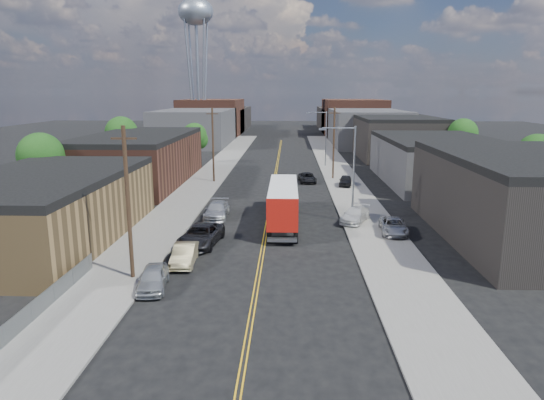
# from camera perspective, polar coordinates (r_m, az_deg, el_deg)

# --- Properties ---
(ground) EXTENTS (260.00, 260.00, 0.00)m
(ground) POSITION_cam_1_polar(r_m,az_deg,el_deg) (80.52, 0.58, 4.00)
(ground) COLOR black
(ground) RESTS_ON ground
(centerline) EXTENTS (0.32, 120.00, 0.01)m
(centerline) POSITION_cam_1_polar(r_m,az_deg,el_deg) (65.73, 0.25, 2.06)
(centerline) COLOR gold
(centerline) RESTS_ON ground
(sidewalk_left) EXTENTS (5.00, 140.00, 0.15)m
(sidewalk_left) POSITION_cam_1_polar(r_m,az_deg,el_deg) (66.68, -7.94, 2.15)
(sidewalk_left) COLOR slate
(sidewalk_left) RESTS_ON ground
(sidewalk_right) EXTENTS (5.00, 140.00, 0.15)m
(sidewalk_right) POSITION_cam_1_polar(r_m,az_deg,el_deg) (66.11, 8.51, 2.05)
(sidewalk_right) COLOR slate
(sidewalk_right) RESTS_ON ground
(warehouse_tan) EXTENTS (12.00, 22.00, 5.60)m
(warehouse_tan) POSITION_cam_1_polar(r_m,az_deg,el_deg) (43.56, -25.36, -0.84)
(warehouse_tan) COLOR brown
(warehouse_tan) RESTS_ON ground
(warehouse_brown) EXTENTS (12.00, 26.00, 6.60)m
(warehouse_brown) POSITION_cam_1_polar(r_m,az_deg,el_deg) (67.23, -15.35, 4.69)
(warehouse_brown) COLOR #48261D
(warehouse_brown) RESTS_ON ground
(industrial_right_a) EXTENTS (14.00, 22.00, 7.10)m
(industrial_right_a) POSITION_cam_1_polar(r_m,az_deg,el_deg) (45.15, 28.26, 0.28)
(industrial_right_a) COLOR black
(industrial_right_a) RESTS_ON ground
(industrial_right_b) EXTENTS (14.00, 24.00, 6.10)m
(industrial_right_b) POSITION_cam_1_polar(r_m,az_deg,el_deg) (69.16, 18.88, 4.47)
(industrial_right_b) COLOR #343437
(industrial_right_b) RESTS_ON ground
(industrial_right_c) EXTENTS (14.00, 22.00, 7.60)m
(industrial_right_c) POSITION_cam_1_polar(r_m,az_deg,el_deg) (94.11, 14.40, 7.18)
(industrial_right_c) COLOR black
(industrial_right_c) RESTS_ON ground
(skyline_left_a) EXTENTS (16.00, 30.00, 8.00)m
(skyline_left_a) POSITION_cam_1_polar(r_m,az_deg,el_deg) (116.96, -8.92, 8.50)
(skyline_left_a) COLOR #343437
(skyline_left_a) RESTS_ON ground
(skyline_right_a) EXTENTS (16.00, 30.00, 8.00)m
(skyline_right_a) POSITION_cam_1_polar(r_m,az_deg,el_deg) (116.28, 11.04, 8.39)
(skyline_right_a) COLOR #343437
(skyline_right_a) RESTS_ON ground
(skyline_left_b) EXTENTS (16.00, 26.00, 10.00)m
(skyline_left_b) POSITION_cam_1_polar(r_m,az_deg,el_deg) (141.49, -7.03, 9.64)
(skyline_left_b) COLOR #48261D
(skyline_left_b) RESTS_ON ground
(skyline_right_b) EXTENTS (16.00, 26.00, 10.00)m
(skyline_right_b) POSITION_cam_1_polar(r_m,az_deg,el_deg) (140.93, 9.49, 9.55)
(skyline_right_b) COLOR #48261D
(skyline_right_b) RESTS_ON ground
(skyline_left_c) EXTENTS (16.00, 40.00, 7.00)m
(skyline_left_c) POSITION_cam_1_polar(r_m,az_deg,el_deg) (161.33, -5.90, 9.48)
(skyline_left_c) COLOR black
(skyline_left_c) RESTS_ON ground
(skyline_right_c) EXTENTS (16.00, 40.00, 7.00)m
(skyline_right_c) POSITION_cam_1_polar(r_m,az_deg,el_deg) (160.84, 8.56, 9.40)
(skyline_right_c) COLOR black
(skyline_right_c) RESTS_ON ground
(water_tower) EXTENTS (9.00, 9.00, 36.90)m
(water_tower) POSITION_cam_1_polar(r_m,az_deg,el_deg) (133.12, -8.96, 20.48)
(water_tower) COLOR gray
(water_tower) RESTS_ON ground
(streetlight_near) EXTENTS (3.39, 0.25, 9.00)m
(streetlight_near) POSITION_cam_1_polar(r_m,az_deg,el_deg) (45.44, 9.11, 3.98)
(streetlight_near) COLOR gray
(streetlight_near) RESTS_ON ground
(streetlight_far) EXTENTS (3.39, 0.25, 9.00)m
(streetlight_far) POSITION_cam_1_polar(r_m,az_deg,el_deg) (80.07, 6.08, 7.72)
(streetlight_far) COLOR gray
(streetlight_far) RESTS_ON ground
(utility_pole_left_near) EXTENTS (1.60, 0.26, 10.00)m
(utility_pole_left_near) POSITION_cam_1_polar(r_m,az_deg,el_deg) (32.04, -16.58, -0.30)
(utility_pole_left_near) COLOR black
(utility_pole_left_near) RESTS_ON ground
(utility_pole_left_far) EXTENTS (1.60, 0.26, 10.00)m
(utility_pole_left_far) POSITION_cam_1_polar(r_m,az_deg,el_deg) (65.75, -6.95, 6.49)
(utility_pole_left_far) COLOR black
(utility_pole_left_far) RESTS_ON ground
(utility_pole_right) EXTENTS (1.60, 0.26, 10.00)m
(utility_pole_right) POSITION_cam_1_polar(r_m,az_deg,el_deg) (68.23, 7.28, 6.70)
(utility_pole_right) COLOR black
(utility_pole_right) RESTS_ON ground
(chainlink_fence) EXTENTS (0.05, 16.00, 1.22)m
(chainlink_fence) POSITION_cam_1_polar(r_m,az_deg,el_deg) (29.05, -26.46, -11.78)
(chainlink_fence) COLOR slate
(chainlink_fence) RESTS_ON ground
(tree_left_near) EXTENTS (4.85, 4.76, 7.91)m
(tree_left_near) POSITION_cam_1_polar(r_m,az_deg,el_deg) (56.38, -25.46, 4.41)
(tree_left_near) COLOR black
(tree_left_near) RESTS_ON ground
(tree_left_mid) EXTENTS (5.10, 5.04, 8.37)m
(tree_left_mid) POSITION_cam_1_polar(r_m,az_deg,el_deg) (79.24, -17.24, 7.30)
(tree_left_mid) COLOR black
(tree_left_mid) RESTS_ON ground
(tree_left_far) EXTENTS (4.35, 4.20, 6.97)m
(tree_left_far) POSITION_cam_1_polar(r_m,az_deg,el_deg) (83.47, -9.07, 7.31)
(tree_left_far) COLOR black
(tree_left_far) RESTS_ON ground
(tree_right_near) EXTENTS (4.60, 4.48, 7.44)m
(tree_right_near) POSITION_cam_1_polar(r_m,az_deg,el_deg) (62.69, 28.70, 4.51)
(tree_right_near) COLOR black
(tree_right_near) RESTS_ON ground
(tree_right_far) EXTENTS (4.85, 4.76, 7.91)m
(tree_right_far) POSITION_cam_1_polar(r_m,az_deg,el_deg) (84.68, 21.54, 7.08)
(tree_right_far) COLOR black
(tree_right_far) RESTS_ON ground
(semi_truck) EXTENTS (2.52, 14.73, 3.86)m
(semi_truck) POSITION_cam_1_polar(r_m,az_deg,el_deg) (45.20, 1.35, 0.05)
(semi_truck) COLOR white
(semi_truck) RESTS_ON ground
(car_left_a) EXTENTS (2.20, 4.38, 1.43)m
(car_left_a) POSITION_cam_1_polar(r_m,az_deg,el_deg) (31.31, -13.84, -8.91)
(car_left_a) COLOR #B4B8B9
(car_left_a) RESTS_ON ground
(car_left_b) EXTENTS (1.73, 4.40, 1.43)m
(car_left_b) POSITION_cam_1_polar(r_m,az_deg,el_deg) (35.20, -10.25, -6.32)
(car_left_b) COLOR #9C9066
(car_left_b) RESTS_ON ground
(car_left_c) EXTENTS (3.39, 6.13, 1.62)m
(car_left_c) POSITION_cam_1_polar(r_m,az_deg,el_deg) (39.20, -8.36, -4.13)
(car_left_c) COLOR black
(car_left_c) RESTS_ON ground
(car_left_d) EXTENTS (2.15, 5.24, 1.52)m
(car_left_d) POSITION_cam_1_polar(r_m,az_deg,el_deg) (47.48, -6.51, -1.20)
(car_left_d) COLOR #B6B9BC
(car_left_d) RESTS_ON ground
(car_right_lot_a) EXTENTS (2.54, 4.84, 1.30)m
(car_right_lot_a) POSITION_cam_1_polar(r_m,az_deg,el_deg) (42.81, 14.11, -2.97)
(car_right_lot_a) COLOR #A2A3A7
(car_right_lot_a) RESTS_ON sidewalk_right
(car_right_lot_b) EXTENTS (3.58, 4.97, 1.34)m
(car_right_lot_b) POSITION_cam_1_polar(r_m,az_deg,el_deg) (45.86, 9.74, -1.72)
(car_right_lot_b) COLOR silver
(car_right_lot_b) RESTS_ON sidewalk_right
(car_right_lot_c) EXTENTS (2.13, 4.05, 1.31)m
(car_right_lot_c) POSITION_cam_1_polar(r_m,az_deg,el_deg) (63.44, 8.62, 2.27)
(car_right_lot_c) COLOR black
(car_right_lot_c) RESTS_ON sidewalk_right
(car_ahead_truck) EXTENTS (2.51, 4.75, 1.27)m
(car_ahead_truck) POSITION_cam_1_polar(r_m,az_deg,el_deg) (65.99, 4.17, 2.63)
(car_ahead_truck) COLOR black
(car_ahead_truck) RESTS_ON ground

